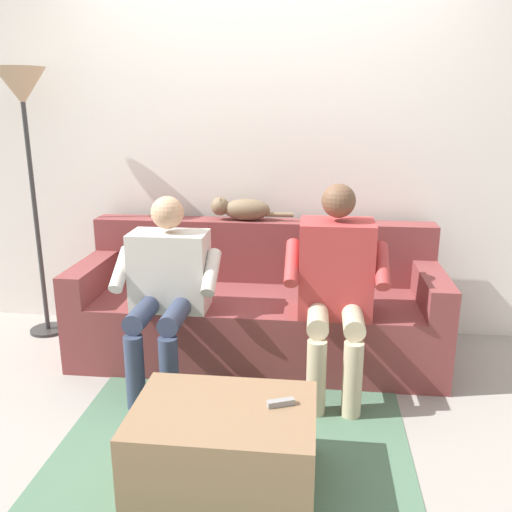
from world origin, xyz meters
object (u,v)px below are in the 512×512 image
person_right_seated (167,282)px  floor_lamp (23,107)px  remote_gray (281,403)px  person_left_seated (336,278)px  coffee_table (224,446)px  couch (258,310)px  cat_on_backrest (241,209)px

person_right_seated → floor_lamp: (1.03, -0.55, 0.93)m
person_right_seated → remote_gray: bearing=130.6°
person_left_seated → person_right_seated: size_ratio=1.08×
coffee_table → remote_gray: remote_gray is taller
couch → person_right_seated: bearing=40.9°
cat_on_backrest → remote_gray: size_ratio=4.70×
coffee_table → person_right_seated: bearing=-61.6°
cat_on_backrest → floor_lamp: (1.35, 0.10, 0.63)m
person_left_seated → floor_lamp: (1.95, -0.51, 0.88)m
person_left_seated → cat_on_backrest: bearing=-45.6°
couch → person_right_seated: 0.68m
person_left_seated → cat_on_backrest: person_left_seated is taller
person_left_seated → person_right_seated: (0.92, 0.04, -0.04)m
remote_gray → cat_on_backrest: bearing=-98.1°
person_left_seated → floor_lamp: floor_lamp is taller
cat_on_backrest → person_right_seated: bearing=63.4°
person_right_seated → remote_gray: (-0.69, 0.81, -0.23)m
person_right_seated → remote_gray: person_right_seated is taller
person_right_seated → cat_on_backrest: size_ratio=1.96×
coffee_table → cat_on_backrest: 1.67m
person_right_seated → cat_on_backrest: person_right_seated is taller
remote_gray → floor_lamp: 2.47m
cat_on_backrest → remote_gray: 1.59m
couch → remote_gray: couch is taller
couch → remote_gray: 1.23m
floor_lamp → remote_gray: bearing=141.7°
person_left_seated → cat_on_backrest: size_ratio=2.11×
person_left_seated → remote_gray: (0.23, 0.85, -0.27)m
coffee_table → floor_lamp: (1.49, -1.41, 1.34)m
cat_on_backrest → remote_gray: cat_on_backrest is taller
remote_gray → floor_lamp: (1.72, -1.36, 1.15)m
person_right_seated → cat_on_backrest: (-0.33, -0.65, 0.29)m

